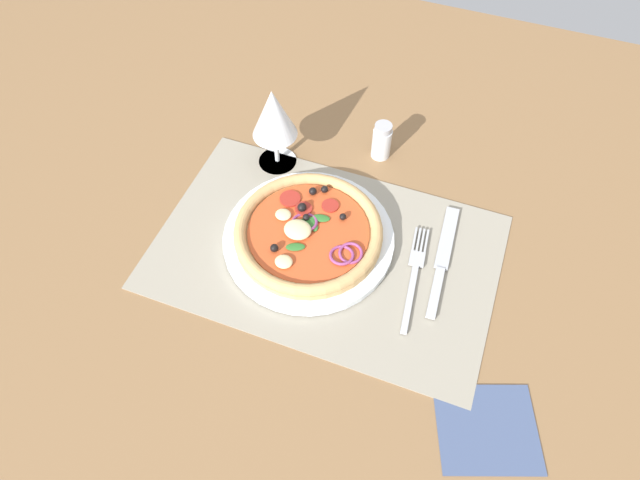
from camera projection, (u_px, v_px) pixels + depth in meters
ground_plane at (326, 256)px, 82.93cm from camera, size 190.00×140.00×2.40cm
placemat at (326, 251)px, 81.78cm from camera, size 50.32×32.40×0.40cm
plate at (309, 238)px, 82.15cm from camera, size 25.66×25.66×1.21cm
pizza at (308, 232)px, 80.77cm from camera, size 22.06×22.06×2.69cm
fork at (415, 272)px, 79.16cm from camera, size 3.42×18.06×0.44cm
knife at (443, 258)px, 80.48cm from camera, size 2.85×20.06×0.62cm
wine_glass at (274, 116)px, 84.28cm from camera, size 7.20×7.20×14.90cm
napkin at (487, 428)px, 66.77cm from camera, size 15.24×14.51×0.36cm
pepper_shaker at (382, 141)px, 90.80cm from camera, size 3.20×3.20×6.70cm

